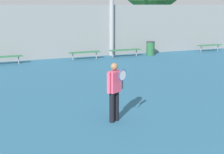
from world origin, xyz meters
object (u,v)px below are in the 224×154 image
object	(u,v)px
bench_courtside_far	(210,45)
trash_bin	(150,48)
tennis_player	(114,89)
bench_adjacent_court	(2,57)
bench_courtside_near	(125,50)
bench_by_gate	(85,53)

from	to	relation	value
bench_courtside_far	trash_bin	world-z (taller)	trash_bin
tennis_player	bench_adjacent_court	xyz separation A→B (m)	(-2.53, 9.76, -0.49)
bench_courtside_far	trash_bin	distance (m)	4.50
tennis_player	bench_courtside_near	bearing A→B (deg)	36.88
bench_adjacent_court	trash_bin	distance (m)	8.88
tennis_player	bench_courtside_far	size ratio (longest dim) A/B	0.93
bench_courtside_far	trash_bin	bearing A→B (deg)	179.10
bench_courtside_near	bench_by_gate	xyz separation A→B (m)	(-2.54, 0.00, -0.00)
tennis_player	bench_adjacent_court	distance (m)	10.09
bench_adjacent_court	trash_bin	world-z (taller)	trash_bin
bench_courtside_near	bench_courtside_far	xyz separation A→B (m)	(6.28, 0.00, -0.00)
bench_courtside_near	bench_by_gate	world-z (taller)	same
tennis_player	bench_courtside_far	xyz separation A→B (m)	(10.85, 9.76, -0.50)
bench_courtside_near	bench_adjacent_court	distance (m)	7.09
trash_bin	bench_by_gate	bearing A→B (deg)	-179.07
bench_by_gate	trash_bin	size ratio (longest dim) A/B	2.05
bench_courtside_near	trash_bin	world-z (taller)	trash_bin
tennis_player	bench_courtside_near	xyz separation A→B (m)	(4.57, 9.76, -0.49)
trash_bin	tennis_player	bearing A→B (deg)	-122.86
bench_adjacent_court	trash_bin	bearing A→B (deg)	0.45
bench_adjacent_court	bench_by_gate	distance (m)	4.56
bench_by_gate	trash_bin	world-z (taller)	trash_bin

